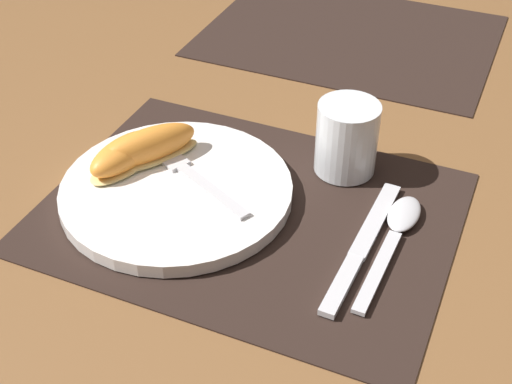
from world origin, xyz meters
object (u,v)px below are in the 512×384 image
object	(u,v)px
spoon	(397,228)
fork	(186,170)
knife	(361,248)
citrus_wedge_1	(124,155)
plate	(177,191)
citrus_wedge_0	(149,147)
juice_glass	(346,142)

from	to	relation	value
spoon	fork	size ratio (longest dim) A/B	1.07
knife	fork	size ratio (longest dim) A/B	1.24
knife	citrus_wedge_1	bearing A→B (deg)	177.35
spoon	fork	xyz separation A→B (m)	(-0.25, -0.01, 0.01)
plate	citrus_wedge_0	size ratio (longest dim) A/B	2.11
knife	citrus_wedge_1	xyz separation A→B (m)	(-0.29, 0.01, 0.03)
juice_glass	spoon	world-z (taller)	juice_glass
knife	citrus_wedge_0	world-z (taller)	citrus_wedge_0
citrus_wedge_0	fork	bearing A→B (deg)	-6.16
fork	citrus_wedge_0	distance (m)	0.05
fork	citrus_wedge_1	size ratio (longest dim) A/B	1.60
spoon	citrus_wedge_1	size ratio (longest dim) A/B	1.71
juice_glass	fork	bearing A→B (deg)	-147.79
citrus_wedge_0	citrus_wedge_1	bearing A→B (deg)	-133.71
knife	spoon	bearing A→B (deg)	57.39
knife	plate	bearing A→B (deg)	179.12
juice_glass	citrus_wedge_0	distance (m)	0.23
plate	citrus_wedge_0	bearing A→B (deg)	148.60
knife	spoon	size ratio (longest dim) A/B	1.16
juice_glass	spoon	size ratio (longest dim) A/B	0.46
plate	knife	distance (m)	0.22
spoon	citrus_wedge_1	bearing A→B (deg)	-174.70
spoon	knife	bearing A→B (deg)	-122.61
juice_glass	citrus_wedge_1	xyz separation A→B (m)	(-0.23, -0.12, -0.01)
knife	spoon	distance (m)	0.05
juice_glass	citrus_wedge_0	world-z (taller)	juice_glass
fork	citrus_wedge_0	size ratio (longest dim) A/B	1.42
citrus_wedge_0	citrus_wedge_1	world-z (taller)	citrus_wedge_0
juice_glass	knife	xyz separation A→B (m)	(0.06, -0.13, -0.04)
knife	fork	bearing A→B (deg)	172.38
juice_glass	citrus_wedge_1	size ratio (longest dim) A/B	0.79
plate	juice_glass	world-z (taller)	juice_glass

